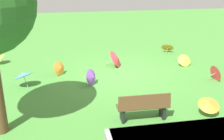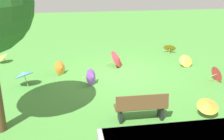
{
  "view_description": "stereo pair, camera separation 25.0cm",
  "coord_description": "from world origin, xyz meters",
  "px_view_note": "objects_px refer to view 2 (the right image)",
  "views": [
    {
      "loc": [
        2.39,
        11.12,
        4.33
      ],
      "look_at": [
        0.56,
        1.09,
        0.6
      ],
      "focal_mm": 43.43,
      "sensor_mm": 36.0,
      "label": 1
    },
    {
      "loc": [
        2.15,
        11.16,
        4.33
      ],
      "look_at": [
        0.56,
        1.09,
        0.6
      ],
      "focal_mm": 43.43,
      "sensor_mm": 36.0,
      "label": 2
    }
  ],
  "objects_px": {
    "parasol_red_0": "(218,74)",
    "parasol_orange_2": "(208,105)",
    "park_bench": "(141,107)",
    "parasol_orange_3": "(61,68)",
    "parasol_purple_1": "(92,77)",
    "parasol_red_1": "(118,58)",
    "parasol_yellow_1": "(186,61)",
    "parasol_yellow_0": "(2,57)",
    "parasol_blue_0": "(24,74)",
    "parasol_orange_1": "(170,47)"
  },
  "relations": [
    {
      "from": "parasol_red_0",
      "to": "parasol_orange_2",
      "type": "distance_m",
      "value": 3.23
    },
    {
      "from": "parasol_red_1",
      "to": "parasol_yellow_0",
      "type": "bearing_deg",
      "value": -14.57
    },
    {
      "from": "park_bench",
      "to": "parasol_red_0",
      "type": "bearing_deg",
      "value": -146.89
    },
    {
      "from": "parasol_blue_0",
      "to": "parasol_red_1",
      "type": "xyz_separation_m",
      "value": [
        -4.11,
        -1.7,
        -0.08
      ]
    },
    {
      "from": "parasol_orange_1",
      "to": "parasol_orange_3",
      "type": "xyz_separation_m",
      "value": [
        5.99,
        2.59,
        -0.01
      ]
    },
    {
      "from": "parasol_purple_1",
      "to": "parasol_orange_3",
      "type": "relative_size",
      "value": 1.09
    },
    {
      "from": "parasol_yellow_0",
      "to": "park_bench",
      "type": "bearing_deg",
      "value": 129.88
    },
    {
      "from": "parasol_yellow_0",
      "to": "parasol_orange_2",
      "type": "distance_m",
      "value": 10.06
    },
    {
      "from": "parasol_yellow_0",
      "to": "parasol_yellow_1",
      "type": "xyz_separation_m",
      "value": [
        -8.89,
        1.94,
        -0.02
      ]
    },
    {
      "from": "parasol_blue_0",
      "to": "parasol_red_1",
      "type": "distance_m",
      "value": 4.45
    },
    {
      "from": "parasol_yellow_0",
      "to": "parasol_orange_1",
      "type": "height_order",
      "value": "parasol_orange_1"
    },
    {
      "from": "parasol_orange_2",
      "to": "parasol_orange_3",
      "type": "xyz_separation_m",
      "value": [
        4.63,
        -4.45,
        -0.07
      ]
    },
    {
      "from": "parasol_blue_0",
      "to": "parasol_yellow_1",
      "type": "bearing_deg",
      "value": -170.55
    },
    {
      "from": "parasol_red_0",
      "to": "parasol_purple_1",
      "type": "bearing_deg",
      "value": -4.68
    },
    {
      "from": "parasol_orange_3",
      "to": "parasol_yellow_1",
      "type": "bearing_deg",
      "value": -177.94
    },
    {
      "from": "parasol_orange_3",
      "to": "parasol_orange_2",
      "type": "bearing_deg",
      "value": 136.15
    },
    {
      "from": "parasol_purple_1",
      "to": "parasol_orange_3",
      "type": "xyz_separation_m",
      "value": [
        1.28,
        -1.37,
        -0.02
      ]
    },
    {
      "from": "parasol_yellow_0",
      "to": "parasol_yellow_1",
      "type": "distance_m",
      "value": 9.1
    },
    {
      "from": "parasol_purple_1",
      "to": "parasol_yellow_0",
      "type": "xyz_separation_m",
      "value": [
        4.23,
        -3.52,
        -0.04
      ]
    },
    {
      "from": "parasol_orange_1",
      "to": "parasol_yellow_0",
      "type": "bearing_deg",
      "value": 2.81
    },
    {
      "from": "parasol_orange_1",
      "to": "parasol_yellow_1",
      "type": "relative_size",
      "value": 1.31
    },
    {
      "from": "parasol_orange_2",
      "to": "parasol_purple_1",
      "type": "bearing_deg",
      "value": -42.62
    },
    {
      "from": "parasol_red_1",
      "to": "parasol_purple_1",
      "type": "distance_m",
      "value": 2.49
    },
    {
      "from": "parasol_red_0",
      "to": "parasol_yellow_1",
      "type": "relative_size",
      "value": 1.04
    },
    {
      "from": "parasol_red_0",
      "to": "parasol_yellow_1",
      "type": "height_order",
      "value": "parasol_red_0"
    },
    {
      "from": "parasol_blue_0",
      "to": "parasol_yellow_0",
      "type": "height_order",
      "value": "parasol_blue_0"
    },
    {
      "from": "park_bench",
      "to": "parasol_orange_1",
      "type": "bearing_deg",
      "value": -116.63
    },
    {
      "from": "parasol_red_1",
      "to": "parasol_orange_1",
      "type": "relative_size",
      "value": 1.18
    },
    {
      "from": "parasol_red_0",
      "to": "parasol_orange_2",
      "type": "xyz_separation_m",
      "value": [
        1.82,
        2.66,
        0.06
      ]
    },
    {
      "from": "park_bench",
      "to": "parasol_yellow_0",
      "type": "relative_size",
      "value": 2.45
    },
    {
      "from": "parasol_blue_0",
      "to": "parasol_purple_1",
      "type": "xyz_separation_m",
      "value": [
        -2.71,
        0.36,
        -0.16
      ]
    },
    {
      "from": "parasol_red_1",
      "to": "parasol_orange_3",
      "type": "relative_size",
      "value": 1.55
    },
    {
      "from": "parasol_red_0",
      "to": "park_bench",
      "type": "bearing_deg",
      "value": 33.11
    },
    {
      "from": "parasol_yellow_0",
      "to": "parasol_orange_2",
      "type": "height_order",
      "value": "parasol_orange_2"
    },
    {
      "from": "park_bench",
      "to": "parasol_red_1",
      "type": "distance_m",
      "value": 5.06
    },
    {
      "from": "parasol_yellow_0",
      "to": "parasol_yellow_1",
      "type": "height_order",
      "value": "parasol_yellow_1"
    },
    {
      "from": "parasol_orange_3",
      "to": "parasol_yellow_1",
      "type": "xyz_separation_m",
      "value": [
        -5.94,
        -0.21,
        -0.04
      ]
    },
    {
      "from": "park_bench",
      "to": "parasol_red_0",
      "type": "height_order",
      "value": "park_bench"
    },
    {
      "from": "parasol_red_0",
      "to": "parasol_yellow_1",
      "type": "xyz_separation_m",
      "value": [
        0.51,
        -2.0,
        -0.05
      ]
    },
    {
      "from": "park_bench",
      "to": "parasol_orange_3",
      "type": "xyz_separation_m",
      "value": [
        2.5,
        -4.37,
        -0.14
      ]
    },
    {
      "from": "parasol_purple_1",
      "to": "parasol_orange_3",
      "type": "height_order",
      "value": "parasol_purple_1"
    },
    {
      "from": "park_bench",
      "to": "parasol_red_1",
      "type": "bearing_deg",
      "value": -92.11
    },
    {
      "from": "parasol_orange_2",
      "to": "parasol_yellow_1",
      "type": "xyz_separation_m",
      "value": [
        -1.31,
        -4.67,
        -0.11
      ]
    },
    {
      "from": "parasol_purple_1",
      "to": "parasol_orange_3",
      "type": "bearing_deg",
      "value": -46.84
    },
    {
      "from": "parasol_red_1",
      "to": "parasol_yellow_1",
      "type": "bearing_deg",
      "value": 171.73
    },
    {
      "from": "park_bench",
      "to": "parasol_yellow_0",
      "type": "distance_m",
      "value": 8.5
    },
    {
      "from": "parasol_red_0",
      "to": "parasol_orange_3",
      "type": "bearing_deg",
      "value": -15.5
    },
    {
      "from": "parasol_blue_0",
      "to": "parasol_yellow_0",
      "type": "distance_m",
      "value": 3.52
    },
    {
      "from": "park_bench",
      "to": "parasol_red_0",
      "type": "distance_m",
      "value": 4.73
    },
    {
      "from": "parasol_red_1",
      "to": "parasol_yellow_0",
      "type": "distance_m",
      "value": 5.82
    }
  ]
}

